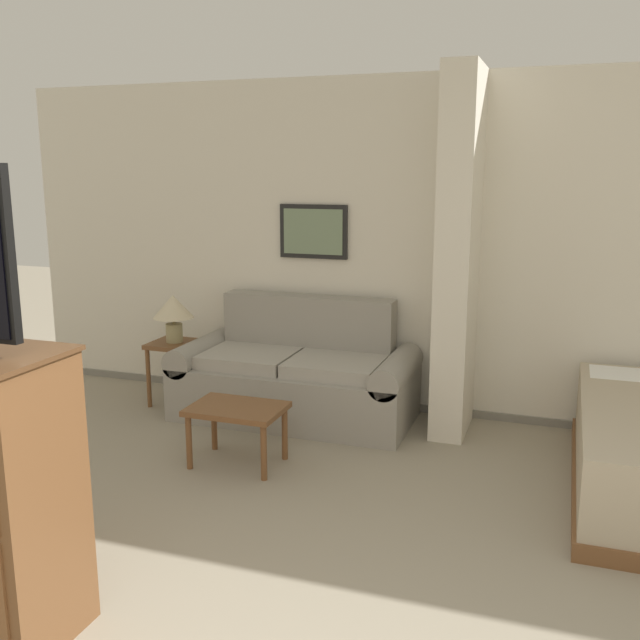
% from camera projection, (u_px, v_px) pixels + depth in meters
% --- Properties ---
extents(wall_back, '(7.69, 0.16, 2.60)m').
position_uv_depth(wall_back, '(469.00, 251.00, 5.39)').
color(wall_back, silver).
rests_on(wall_back, ground_plane).
extents(wall_partition_pillar, '(0.24, 0.62, 2.60)m').
position_uv_depth(wall_partition_pillar, '(458.00, 256.00, 5.06)').
color(wall_partition_pillar, silver).
rests_on(wall_partition_pillar, ground_plane).
extents(couch, '(1.84, 0.84, 0.91)m').
position_uv_depth(couch, '(296.00, 376.00, 5.55)').
color(couch, gray).
rests_on(couch, ground_plane).
extents(coffee_table, '(0.60, 0.43, 0.40)m').
position_uv_depth(coffee_table, '(237.00, 415.00, 4.63)').
color(coffee_table, brown).
rests_on(coffee_table, ground_plane).
extents(side_table, '(0.38, 0.38, 0.52)m').
position_uv_depth(side_table, '(175.00, 354.00, 5.82)').
color(side_table, brown).
rests_on(side_table, ground_plane).
extents(table_lamp, '(0.33, 0.33, 0.39)m').
position_uv_depth(table_lamp, '(173.00, 310.00, 5.75)').
color(table_lamp, tan).
rests_on(table_lamp, side_table).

